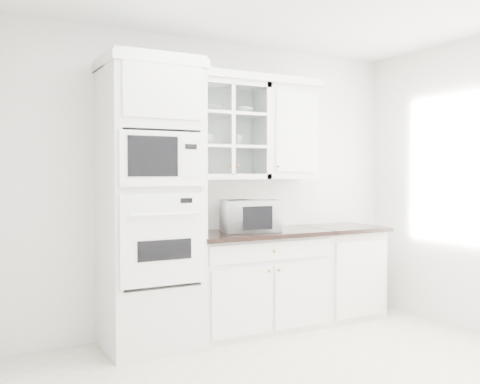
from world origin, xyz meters
TOP-DOWN VIEW (x-y plane):
  - room_shell at (0.00, 0.43)m, footprint 4.00×3.50m
  - oven_column at (-0.75, 1.42)m, footprint 0.76×0.68m
  - base_cabinet_run at (0.28, 1.45)m, footprint 1.32×0.67m
  - extra_base_cabinet at (1.28, 1.45)m, footprint 0.72×0.67m
  - upper_cabinet_glass at (0.03, 1.58)m, footprint 0.80×0.33m
  - upper_cabinet_solid at (0.71, 1.58)m, footprint 0.55×0.33m
  - crown_molding at (-0.07, 1.56)m, footprint 2.14×0.38m
  - countertop_microwave at (0.21, 1.43)m, footprint 0.60×0.53m
  - bowl_a at (-0.14, 1.58)m, footprint 0.29×0.29m
  - bowl_b at (0.21, 1.58)m, footprint 0.22×0.22m
  - cup_a at (-0.15, 1.58)m, footprint 0.15×0.15m
  - cup_b at (0.16, 1.59)m, footprint 0.14×0.14m

SIDE VIEW (x-z plane):
  - base_cabinet_run at x=0.28m, z-range 0.00..0.92m
  - extra_base_cabinet at x=1.28m, z-range 0.00..0.92m
  - countertop_microwave at x=0.21m, z-range 0.92..1.21m
  - oven_column at x=-0.75m, z-range 0.00..2.40m
  - cup_a at x=-0.15m, z-range 1.71..1.81m
  - cup_b at x=0.16m, z-range 1.71..1.81m
  - room_shell at x=0.00m, z-range 0.43..3.13m
  - upper_cabinet_glass at x=0.03m, z-range 1.40..2.30m
  - upper_cabinet_solid at x=0.71m, z-range 1.40..2.30m
  - bowl_a at x=-0.14m, z-range 2.01..2.07m
  - bowl_b at x=0.21m, z-range 2.01..2.07m
  - crown_molding at x=-0.07m, z-range 2.30..2.37m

